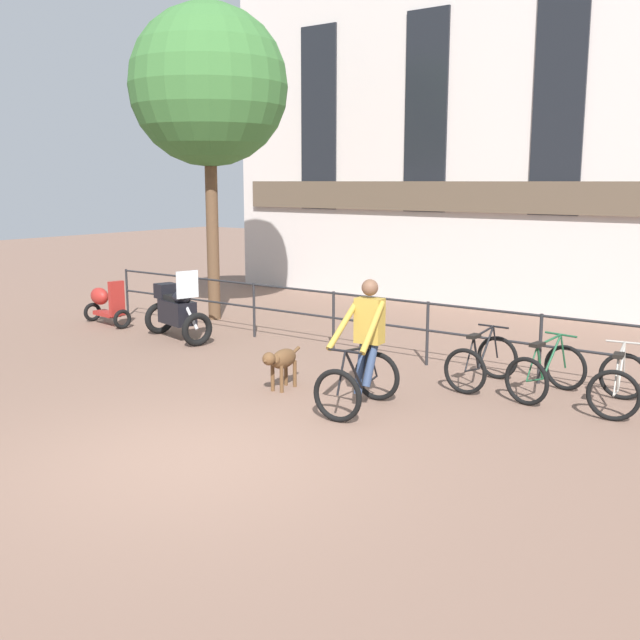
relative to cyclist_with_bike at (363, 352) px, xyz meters
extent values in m
plane|color=#7A5B4C|center=(-0.46, -2.62, -0.76)|extent=(60.00, 60.00, 0.00)
cylinder|color=#232326|center=(-7.96, 2.58, -0.24)|extent=(0.05, 0.05, 1.05)
cylinder|color=#232326|center=(-6.08, 2.58, -0.24)|extent=(0.05, 0.05, 1.05)
cylinder|color=#232326|center=(-4.21, 2.58, -0.24)|extent=(0.05, 0.05, 1.05)
cylinder|color=#232326|center=(-2.33, 2.58, -0.24)|extent=(0.05, 0.05, 1.05)
cylinder|color=#232326|center=(-0.46, 2.58, -0.24)|extent=(0.05, 0.05, 1.05)
cylinder|color=#232326|center=(1.42, 2.58, -0.24)|extent=(0.05, 0.05, 1.05)
cylinder|color=#232326|center=(-0.46, 2.58, 0.26)|extent=(15.00, 0.04, 0.04)
cylinder|color=#232326|center=(-0.46, 2.58, -0.19)|extent=(15.00, 0.04, 0.04)
cube|color=beige|center=(-0.46, 8.38, 3.37)|extent=(18.00, 0.60, 8.26)
cube|color=brown|center=(-0.46, 8.02, 1.84)|extent=(17.10, 0.12, 0.70)
cube|color=black|center=(-6.76, 8.05, 3.78)|extent=(1.10, 0.06, 4.63)
cube|color=black|center=(-3.61, 8.05, 3.78)|extent=(1.10, 0.06, 4.63)
cube|color=black|center=(-0.46, 8.05, 3.78)|extent=(1.10, 0.06, 4.63)
torus|color=black|center=(0.07, -0.68, -0.42)|extent=(0.68, 0.14, 0.68)
torus|color=black|center=(-0.04, 0.41, -0.42)|extent=(0.68, 0.14, 0.68)
cylinder|color=black|center=(0.03, -0.26, -0.19)|extent=(0.09, 0.49, 0.60)
cylinder|color=black|center=(-0.01, 0.07, -0.22)|extent=(0.06, 0.23, 0.52)
cylinder|color=black|center=(0.02, -0.16, 0.07)|extent=(0.11, 0.66, 0.10)
cylinder|color=black|center=(-0.02, 0.19, -0.45)|extent=(0.08, 0.44, 0.08)
cylinder|color=black|center=(-0.03, 0.29, -0.19)|extent=(0.05, 0.27, 0.47)
cylinder|color=black|center=(0.06, -0.58, -0.16)|extent=(0.05, 0.23, 0.54)
cylinder|color=black|center=(0.05, -0.49, 0.10)|extent=(0.48, 0.08, 0.03)
cube|color=black|center=(-0.02, 0.17, 0.06)|extent=(0.14, 0.25, 0.05)
cube|color=#AD8933|center=(-0.02, 0.17, 0.39)|extent=(0.38, 0.26, 0.60)
sphere|color=brown|center=(-0.02, 0.17, 0.83)|extent=(0.22, 0.22, 0.22)
cylinder|color=#AD8933|center=(-0.19, -0.18, 0.37)|extent=(0.09, 0.71, 0.60)
cylinder|color=#AD8933|center=(0.23, -0.14, 0.37)|extent=(0.22, 0.71, 0.60)
cylinder|color=navy|center=(-0.08, 0.06, -0.25)|extent=(0.17, 0.32, 0.69)
cylinder|color=navy|center=(0.06, 0.08, -0.19)|extent=(0.11, 0.30, 0.58)
ellipsoid|color=brown|center=(-1.42, 0.09, -0.32)|extent=(0.30, 0.58, 0.28)
cylinder|color=brown|center=(-1.40, -0.13, -0.29)|extent=(0.17, 0.16, 0.16)
sphere|color=brown|center=(-1.38, -0.29, -0.24)|extent=(0.19, 0.19, 0.19)
cone|color=brown|center=(-1.37, -0.37, -0.25)|extent=(0.11, 0.12, 0.10)
cylinder|color=brown|center=(-1.46, 0.42, -0.26)|extent=(0.07, 0.19, 0.10)
cylinder|color=brown|center=(-1.48, -0.09, -0.57)|extent=(0.06, 0.06, 0.39)
cylinder|color=brown|center=(-1.33, -0.08, -0.57)|extent=(0.06, 0.06, 0.39)
cylinder|color=brown|center=(-1.52, 0.26, -0.57)|extent=(0.06, 0.06, 0.39)
cylinder|color=brown|center=(-1.37, 0.27, -0.57)|extent=(0.06, 0.06, 0.39)
torus|color=black|center=(-4.49, 1.34, -0.45)|extent=(0.27, 0.63, 0.62)
torus|color=black|center=(-5.90, 1.69, -0.45)|extent=(0.27, 0.63, 0.62)
cube|color=black|center=(-5.19, 1.52, -0.23)|extent=(0.87, 0.58, 0.44)
ellipsoid|color=black|center=(-5.02, 1.47, 0.07)|extent=(0.54, 0.43, 0.24)
cube|color=black|center=(-5.29, 1.54, 0.04)|extent=(0.62, 0.43, 0.10)
cylinder|color=#B2B2B7|center=(-4.67, 1.39, -0.27)|extent=(0.41, 0.16, 0.41)
cube|color=silver|center=(-4.79, 1.42, 0.34)|extent=(0.13, 0.43, 0.50)
cube|color=black|center=(-5.60, 1.62, 0.13)|extent=(0.40, 0.43, 0.28)
torus|color=black|center=(0.81, 2.46, -0.43)|extent=(0.66, 0.08, 0.66)
torus|color=black|center=(0.79, 1.41, -0.43)|extent=(0.66, 0.08, 0.66)
cylinder|color=black|center=(0.80, 2.05, -0.20)|extent=(0.04, 0.47, 0.58)
cylinder|color=black|center=(0.80, 1.73, -0.24)|extent=(0.04, 0.22, 0.51)
cylinder|color=black|center=(0.80, 1.95, 0.05)|extent=(0.05, 0.63, 0.10)
cylinder|color=black|center=(0.79, 1.62, -0.46)|extent=(0.04, 0.42, 0.07)
cylinder|color=black|center=(0.79, 1.52, -0.21)|extent=(0.03, 0.25, 0.46)
cylinder|color=black|center=(0.81, 2.36, -0.18)|extent=(0.03, 0.21, 0.52)
cylinder|color=black|center=(0.81, 2.27, 0.08)|extent=(0.48, 0.04, 0.03)
cube|color=black|center=(0.79, 1.64, 0.03)|extent=(0.13, 0.24, 0.05)
torus|color=black|center=(1.85, 2.45, -0.43)|extent=(0.66, 0.16, 0.66)
torus|color=black|center=(1.68, 1.41, -0.43)|extent=(0.66, 0.16, 0.66)
cylinder|color=#194C2D|center=(1.78, 2.05, -0.20)|extent=(0.11, 0.47, 0.58)
cylinder|color=#194C2D|center=(1.73, 1.73, -0.24)|extent=(0.07, 0.22, 0.51)
cylinder|color=#194C2D|center=(1.77, 1.95, 0.05)|extent=(0.13, 0.63, 0.10)
cylinder|color=#194C2D|center=(1.71, 1.62, -0.46)|extent=(0.09, 0.42, 0.07)
cylinder|color=#194C2D|center=(1.70, 1.53, -0.21)|extent=(0.06, 0.25, 0.46)
cylinder|color=#194C2D|center=(1.83, 2.36, -0.18)|extent=(0.06, 0.21, 0.52)
cylinder|color=#194C2D|center=(1.82, 2.26, 0.08)|extent=(0.48, 0.11, 0.03)
cube|color=black|center=(1.72, 1.64, 0.03)|extent=(0.16, 0.26, 0.05)
torus|color=black|center=(2.65, 2.45, -0.43)|extent=(0.66, 0.16, 0.66)
torus|color=black|center=(2.81, 1.41, -0.43)|extent=(0.66, 0.16, 0.66)
cylinder|color=#9E998E|center=(2.71, 2.05, -0.20)|extent=(0.10, 0.47, 0.58)
cylinder|color=#9E998E|center=(2.76, 1.73, -0.24)|extent=(0.06, 0.22, 0.51)
cylinder|color=#9E998E|center=(2.73, 1.95, 0.05)|extent=(0.12, 0.63, 0.10)
cylinder|color=#9E998E|center=(2.78, 1.62, -0.46)|extent=(0.09, 0.42, 0.07)
cylinder|color=#9E998E|center=(2.79, 1.53, -0.21)|extent=(0.06, 0.25, 0.46)
cylinder|color=#9E998E|center=(2.67, 2.36, -0.18)|extent=(0.06, 0.21, 0.52)
cylinder|color=#9E998E|center=(2.68, 2.26, 0.08)|extent=(0.48, 0.10, 0.03)
cube|color=black|center=(2.77, 1.64, 0.03)|extent=(0.15, 0.26, 0.05)
torus|color=black|center=(-6.89, 1.57, -0.56)|extent=(0.13, 0.41, 0.40)
torus|color=black|center=(-8.07, 1.73, -0.56)|extent=(0.13, 0.41, 0.40)
cube|color=maroon|center=(-7.48, 1.65, -0.52)|extent=(0.70, 0.37, 0.08)
cube|color=maroon|center=(-7.06, 1.60, -0.16)|extent=(0.14, 0.33, 0.72)
ellipsoid|color=maroon|center=(-7.74, 1.69, -0.18)|extent=(0.56, 0.37, 0.36)
cylinder|color=brown|center=(-6.17, 3.49, 1.23)|extent=(0.26, 0.26, 3.99)
sphere|color=#386B33|center=(-6.17, 3.49, 4.13)|extent=(3.28, 3.28, 3.28)
camera|label=1|loc=(5.24, -7.97, 2.20)|focal=42.00mm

